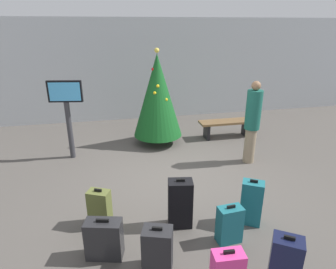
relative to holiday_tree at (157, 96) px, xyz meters
name	(u,v)px	position (x,y,z in m)	size (l,w,h in m)	color
ground_plane	(179,180)	(0.07, -2.07, -1.29)	(16.00, 16.00, 0.00)	#514C47
back_wall	(147,70)	(0.07, 2.38, 0.31)	(16.00, 0.20, 3.19)	#B7BCC1
holiday_tree	(157,96)	(0.00, 0.00, 0.00)	(1.25, 1.25, 2.45)	#4C3319
flight_info_kiosk	(67,107)	(-2.15, -0.46, -0.04)	(0.76, 0.21, 1.83)	#333338
waiting_bench	(227,125)	(1.95, 0.02, -0.92)	(1.55, 0.44, 0.48)	brown
traveller_0	(252,121)	(1.84, -1.55, -0.30)	(0.45, 0.45, 1.87)	gray
suitcase_1	(180,203)	(-0.26, -3.41, -0.89)	(0.41, 0.31, 0.82)	black
suitcase_2	(229,225)	(0.34, -3.91, -1.00)	(0.36, 0.23, 0.61)	#19606B
suitcase_3	(285,262)	(0.67, -4.76, -0.94)	(0.43, 0.40, 0.72)	#141938
suitcase_4	(104,239)	(-1.42, -3.84, -1.00)	(0.53, 0.35, 0.60)	#232326
suitcase_5	(158,250)	(-0.76, -4.21, -0.98)	(0.44, 0.37, 0.65)	#232326
suitcase_6	(100,208)	(-1.48, -3.14, -0.99)	(0.39, 0.33, 0.64)	#59602D
suitcase_7	(251,203)	(0.84, -3.59, -0.92)	(0.39, 0.36, 0.77)	#19606B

